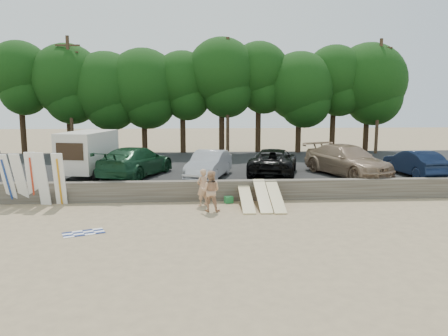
{
  "coord_description": "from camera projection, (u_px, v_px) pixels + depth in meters",
  "views": [
    {
      "loc": [
        -0.43,
        -18.22,
        4.92
      ],
      "look_at": [
        0.9,
        3.0,
        1.63
      ],
      "focal_mm": 35.0,
      "sensor_mm": 36.0,
      "label": 1
    }
  ],
  "objects": [
    {
      "name": "surfboard_upright_0",
      "position": [
        8.0,
        180.0,
        20.46
      ],
      "size": [
        0.63,
        0.91,
        2.5
      ],
      "primitive_type": "cube",
      "rotation": [
        0.3,
        0.0,
        -0.16
      ],
      "color": "white",
      "rests_on": "ground"
    },
    {
      "name": "surfboard_upright_4",
      "position": [
        59.0,
        179.0,
        20.47
      ],
      "size": [
        0.56,
        0.75,
        2.53
      ],
      "primitive_type": "cube",
      "rotation": [
        0.25,
        0.0,
        0.09
      ],
      "color": "white",
      "rests_on": "ground"
    },
    {
      "name": "gear_bag",
      "position": [
        269.0,
        202.0,
        20.83
      ],
      "size": [
        0.36,
        0.32,
        0.22
      ],
      "primitive_type": "cube",
      "rotation": [
        0.0,
        0.0,
        -0.27
      ],
      "color": "orange",
      "rests_on": "ground"
    },
    {
      "name": "car_1",
      "position": [
        136.0,
        162.0,
        24.44
      ],
      "size": [
        4.26,
        6.2,
        1.67
      ],
      "primitive_type": "imported",
      "rotation": [
        0.0,
        0.0,
        2.77
      ],
      "color": "#163D23",
      "rests_on": "parking_lot"
    },
    {
      "name": "box_trailer",
      "position": [
        88.0,
        151.0,
        24.29
      ],
      "size": [
        2.93,
        4.29,
        2.52
      ],
      "rotation": [
        0.0,
        0.0,
        -0.22
      ],
      "color": "beige",
      "rests_on": "parking_lot"
    },
    {
      "name": "surfboard_upright_3",
      "position": [
        42.0,
        179.0,
        20.41
      ],
      "size": [
        0.58,
        0.63,
        2.56
      ],
      "primitive_type": "cube",
      "rotation": [
        0.19,
        0.0,
        -0.15
      ],
      "color": "white",
      "rests_on": "ground"
    },
    {
      "name": "beachgoer_a",
      "position": [
        203.0,
        187.0,
        20.56
      ],
      "size": [
        0.76,
        0.71,
        1.75
      ],
      "primitive_type": "imported",
      "rotation": [
        0.0,
        0.0,
        3.77
      ],
      "color": "tan",
      "rests_on": "ground"
    },
    {
      "name": "seawall",
      "position": [
        206.0,
        191.0,
        21.63
      ],
      "size": [
        44.0,
        0.5,
        1.0
      ],
      "primitive_type": "cube",
      "color": "#6B6356",
      "rests_on": "ground"
    },
    {
      "name": "parking_lot",
      "position": [
        204.0,
        170.0,
        29.05
      ],
      "size": [
        44.0,
        14.5,
        0.7
      ],
      "primitive_type": "cube",
      "color": "#282828",
      "rests_on": "ground"
    },
    {
      "name": "utility_poles",
      "position": [
        228.0,
        94.0,
        33.82
      ],
      "size": [
        25.8,
        0.26,
        9.0
      ],
      "color": "#473321",
      "rests_on": "parking_lot"
    },
    {
      "name": "beach_towel",
      "position": [
        84.0,
        233.0,
        16.37
      ],
      "size": [
        1.96,
        1.96,
        0.0
      ],
      "primitive_type": "plane",
      "rotation": [
        0.0,
        0.0,
        0.4
      ],
      "color": "white",
      "rests_on": "ground"
    },
    {
      "name": "car_2",
      "position": [
        209.0,
        164.0,
        23.95
      ],
      "size": [
        2.85,
        4.8,
        1.49
      ],
      "primitive_type": "imported",
      "rotation": [
        0.0,
        0.0,
        -0.3
      ],
      "color": "#B1AFB5",
      "rests_on": "parking_lot"
    },
    {
      "name": "car_4",
      "position": [
        347.0,
        160.0,
        24.7
      ],
      "size": [
        4.43,
        6.39,
        1.72
      ],
      "primitive_type": "imported",
      "rotation": [
        0.0,
        0.0,
        0.38
      ],
      "color": "#977A60",
      "rests_on": "parking_lot"
    },
    {
      "name": "cooler",
      "position": [
        229.0,
        200.0,
        21.16
      ],
      "size": [
        0.45,
        0.39,
        0.32
      ],
      "primitive_type": "cube",
      "rotation": [
        0.0,
        0.0,
        0.27
      ],
      "color": "#24843F",
      "rests_on": "ground"
    },
    {
      "name": "surfboard_low_2",
      "position": [
        275.0,
        196.0,
        20.34
      ],
      "size": [
        0.56,
        2.87,
        1.01
      ],
      "primitive_type": "cube",
      "rotation": [
        0.32,
        0.0,
        0.0
      ],
      "color": "beige",
      "rests_on": "ground"
    },
    {
      "name": "surfboard_low_0",
      "position": [
        246.0,
        198.0,
        20.34
      ],
      "size": [
        0.56,
        2.91,
        0.85
      ],
      "primitive_type": "cube",
      "rotation": [
        0.26,
        0.0,
        0.0
      ],
      "color": "beige",
      "rests_on": "ground"
    },
    {
      "name": "treeline",
      "position": [
        206.0,
        80.0,
        35.02
      ],
      "size": [
        33.51,
        6.41,
        9.2
      ],
      "color": "#382616",
      "rests_on": "parking_lot"
    },
    {
      "name": "ground",
      "position": [
        208.0,
        216.0,
        18.75
      ],
      "size": [
        120.0,
        120.0,
        0.0
      ],
      "primitive_type": "plane",
      "color": "tan",
      "rests_on": "ground"
    },
    {
      "name": "surfboard_upright_1",
      "position": [
        20.0,
        179.0,
        20.51
      ],
      "size": [
        0.62,
        0.87,
        2.51
      ],
      "primitive_type": "cube",
      "rotation": [
        0.29,
        0.0,
        -0.16
      ],
      "color": "white",
      "rests_on": "ground"
    },
    {
      "name": "surfboard_upright_2",
      "position": [
        32.0,
        178.0,
        20.65
      ],
      "size": [
        0.57,
        0.64,
        2.56
      ],
      "primitive_type": "cube",
      "rotation": [
        0.2,
        0.0,
        0.13
      ],
      "color": "white",
      "rests_on": "ground"
    },
    {
      "name": "car_5",
      "position": [
        414.0,
        163.0,
        24.71
      ],
      "size": [
        1.98,
        4.54,
        1.45
      ],
      "primitive_type": "imported",
      "rotation": [
        0.0,
        0.0,
        3.24
      ],
      "color": "black",
      "rests_on": "parking_lot"
    },
    {
      "name": "car_3",
      "position": [
        273.0,
        161.0,
        25.08
      ],
      "size": [
        3.78,
        5.87,
        1.5
      ],
      "primitive_type": "imported",
      "rotation": [
        0.0,
        0.0,
        2.89
      ],
      "color": "black",
      "rests_on": "parking_lot"
    },
    {
      "name": "surfboard_low_1",
      "position": [
        262.0,
        196.0,
        20.37
      ],
      "size": [
        0.56,
        2.85,
        1.06
      ],
      "primitive_type": "cube",
      "rotation": [
        0.34,
        0.0,
        0.0
      ],
      "color": "beige",
      "rests_on": "ground"
    },
    {
      "name": "beachgoer_b",
      "position": [
        211.0,
        191.0,
        19.47
      ],
      "size": [
        1.04,
        0.89,
        1.85
      ],
      "primitive_type": "imported",
      "rotation": [
        0.0,
        0.0,
        2.9
      ],
      "color": "tan",
      "rests_on": "ground"
    }
  ]
}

